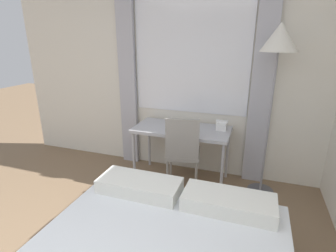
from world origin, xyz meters
TOP-DOWN VIEW (x-y plane):
  - wall_back_with_window at (0.03, 2.96)m, footprint 4.86×0.13m
  - desk at (0.20, 2.60)m, footprint 1.20×0.59m
  - desk_chair at (0.29, 2.34)m, footprint 0.47×0.47m
  - standing_lamp at (1.21, 2.61)m, footprint 0.38×0.38m
  - telephone at (0.68, 2.70)m, footprint 0.14×0.14m
  - book at (0.22, 2.54)m, footprint 0.30×0.22m

SIDE VIEW (x-z plane):
  - desk_chair at x=0.29m, z-range 0.07..1.03m
  - desk at x=0.20m, z-range 0.30..1.03m
  - book at x=0.22m, z-range 0.73..0.75m
  - telephone at x=0.68m, z-range 0.72..0.84m
  - wall_back_with_window at x=0.03m, z-range 0.00..2.70m
  - standing_lamp at x=1.21m, z-range 0.70..2.66m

